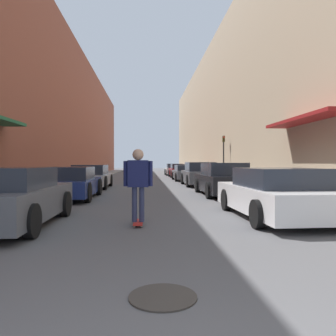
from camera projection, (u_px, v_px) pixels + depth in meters
The scene contains 17 objects.
ground at pixel (148, 181), 24.33m from camera, with size 127.97×127.97×0.00m, color #515154.
curb_strip_left at pixel (93, 177), 29.80m from camera, with size 1.80×58.17×0.12m.
curb_strip_right at pixel (201, 177), 30.47m from camera, with size 1.80×58.17×0.12m.
building_row_left at pixel (60, 114), 29.51m from camera, with size 4.90×58.17×11.57m.
building_row_right at pixel (232, 110), 30.56m from camera, with size 4.90×58.17×12.60m.
parked_car_left_0 at pixel (11, 198), 7.03m from camera, with size 1.85×4.01×1.27m.
parked_car_left_1 at pixel (72, 183), 12.44m from camera, with size 1.85×4.30×1.22m.
parked_car_left_2 at pixel (91, 177), 17.72m from camera, with size 1.96×4.24×1.26m.
parked_car_right_0 at pixel (276, 194), 8.12m from camera, with size 2.00×4.33×1.24m.
parked_car_right_1 at pixel (222, 180), 13.81m from camera, with size 1.86×4.44×1.37m.
parked_car_right_2 at pixel (199, 174), 19.64m from camera, with size 1.90×4.52×1.41m.
parked_car_right_3 at pixel (185, 173), 25.27m from camera, with size 1.86×4.50×1.19m.
parked_car_right_4 at pixel (180, 171), 30.87m from camera, with size 1.93×4.49×1.26m.
parked_car_right_5 at pixel (174, 170), 36.17m from camera, with size 2.02×4.36×1.28m.
skateboarder at pixel (138, 178), 7.17m from camera, with size 0.64×0.78×1.67m.
manhole_cover at pixel (163, 297), 3.32m from camera, with size 0.70×0.70×0.02m.
traffic_light at pixel (224, 152), 23.58m from camera, with size 0.16×0.22×3.21m.
Camera 1 is at (-0.13, -1.09, 1.37)m, focal length 35.00 mm.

